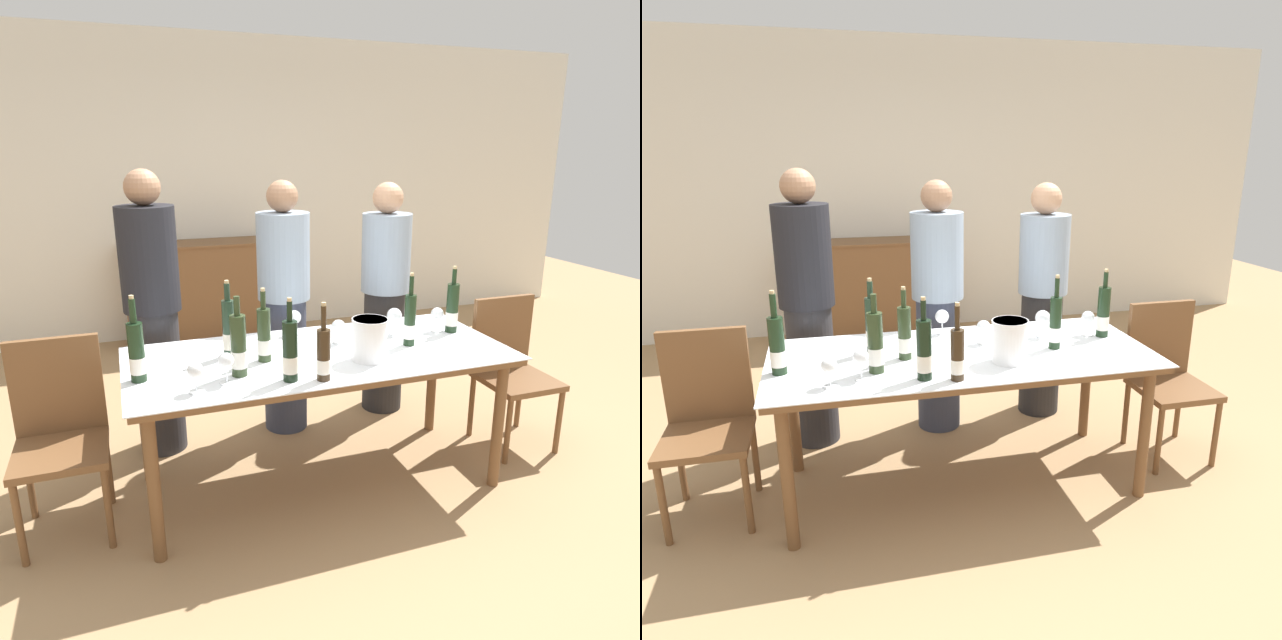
% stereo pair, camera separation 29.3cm
% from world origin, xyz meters
% --- Properties ---
extents(ground_plane, '(12.00, 12.00, 0.00)m').
position_xyz_m(ground_plane, '(0.00, 0.00, 0.00)').
color(ground_plane, '#A37F56').
extents(back_wall, '(8.00, 0.10, 2.80)m').
position_xyz_m(back_wall, '(0.00, 3.00, 1.40)').
color(back_wall, silver).
rests_on(back_wall, ground_plane).
extents(sideboard_cabinet, '(1.39, 0.46, 0.95)m').
position_xyz_m(sideboard_cabinet, '(-0.25, 2.71, 0.48)').
color(sideboard_cabinet, brown).
rests_on(sideboard_cabinet, ground_plane).
extents(dining_table, '(1.98, 0.89, 0.77)m').
position_xyz_m(dining_table, '(0.00, 0.00, 0.70)').
color(dining_table, brown).
rests_on(dining_table, ground_plane).
extents(ice_bucket, '(0.18, 0.18, 0.22)m').
position_xyz_m(ice_bucket, '(0.20, -0.18, 0.89)').
color(ice_bucket, white).
rests_on(ice_bucket, dining_table).
extents(wine_bottle_0, '(0.06, 0.06, 0.40)m').
position_xyz_m(wine_bottle_0, '(0.50, -0.04, 0.91)').
color(wine_bottle_0, black).
rests_on(wine_bottle_0, dining_table).
extents(wine_bottle_1, '(0.07, 0.07, 0.41)m').
position_xyz_m(wine_bottle_1, '(-0.91, -0.07, 0.91)').
color(wine_bottle_1, black).
rests_on(wine_bottle_1, dining_table).
extents(wine_bottle_2, '(0.08, 0.08, 0.38)m').
position_xyz_m(wine_bottle_2, '(-0.46, -0.16, 0.91)').
color(wine_bottle_2, '#28381E').
rests_on(wine_bottle_2, dining_table).
extents(wine_bottle_3, '(0.07, 0.07, 0.39)m').
position_xyz_m(wine_bottle_3, '(-0.25, -0.30, 0.91)').
color(wine_bottle_3, black).
rests_on(wine_bottle_3, dining_table).
extents(wine_bottle_4, '(0.07, 0.07, 0.37)m').
position_xyz_m(wine_bottle_4, '(-0.11, -0.34, 0.89)').
color(wine_bottle_4, '#332314').
rests_on(wine_bottle_4, dining_table).
extents(wine_bottle_5, '(0.06, 0.06, 0.40)m').
position_xyz_m(wine_bottle_5, '(-0.45, 0.11, 0.92)').
color(wine_bottle_5, '#1E3323').
rests_on(wine_bottle_5, dining_table).
extents(wine_bottle_6, '(0.07, 0.07, 0.39)m').
position_xyz_m(wine_bottle_6, '(0.84, 0.08, 0.91)').
color(wine_bottle_6, black).
rests_on(wine_bottle_6, dining_table).
extents(wine_bottle_7, '(0.07, 0.07, 0.38)m').
position_xyz_m(wine_bottle_7, '(-0.30, -0.01, 0.90)').
color(wine_bottle_7, '#28381E').
rests_on(wine_bottle_7, dining_table).
extents(wine_glass_0, '(0.07, 0.07, 0.14)m').
position_xyz_m(wine_glass_0, '(0.77, 0.12, 0.87)').
color(wine_glass_0, white).
rests_on(wine_glass_0, dining_table).
extents(wine_glass_1, '(0.07, 0.07, 0.15)m').
position_xyz_m(wine_glass_1, '(-0.54, -0.24, 0.88)').
color(wine_glass_1, white).
rests_on(wine_glass_1, dining_table).
extents(wine_glass_2, '(0.07, 0.07, 0.14)m').
position_xyz_m(wine_glass_2, '(-0.68, -0.29, 0.87)').
color(wine_glass_2, white).
rests_on(wine_glass_2, dining_table).
extents(wine_glass_3, '(0.08, 0.08, 0.14)m').
position_xyz_m(wine_glass_3, '(-0.04, 0.34, 0.87)').
color(wine_glass_3, white).
rests_on(wine_glass_3, dining_table).
extents(wine_glass_4, '(0.08, 0.08, 0.13)m').
position_xyz_m(wine_glass_4, '(0.15, 0.12, 0.86)').
color(wine_glass_4, white).
rests_on(wine_glass_4, dining_table).
extents(wine_glass_5, '(0.09, 0.09, 0.16)m').
position_xyz_m(wine_glass_5, '(0.50, 0.15, 0.88)').
color(wine_glass_5, white).
rests_on(wine_glass_5, dining_table).
extents(chair_right_end, '(0.42, 0.42, 0.92)m').
position_xyz_m(chair_right_end, '(1.29, 0.09, 0.52)').
color(chair_right_end, brown).
rests_on(chair_right_end, ground_plane).
extents(chair_left_end, '(0.42, 0.42, 0.94)m').
position_xyz_m(chair_left_end, '(-1.29, 0.09, 0.53)').
color(chair_left_end, brown).
rests_on(chair_left_end, ground_plane).
extents(person_host, '(0.33, 0.33, 1.69)m').
position_xyz_m(person_host, '(-0.79, 0.70, 0.85)').
color(person_host, '#2D2D33').
rests_on(person_host, ground_plane).
extents(person_guest_left, '(0.33, 0.33, 1.62)m').
position_xyz_m(person_guest_left, '(0.02, 0.72, 0.81)').
color(person_guest_left, '#383F56').
rests_on(person_guest_left, ground_plane).
extents(person_guest_right, '(0.33, 0.33, 1.59)m').
position_xyz_m(person_guest_right, '(0.75, 0.78, 0.79)').
color(person_guest_right, '#262628').
rests_on(person_guest_right, ground_plane).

